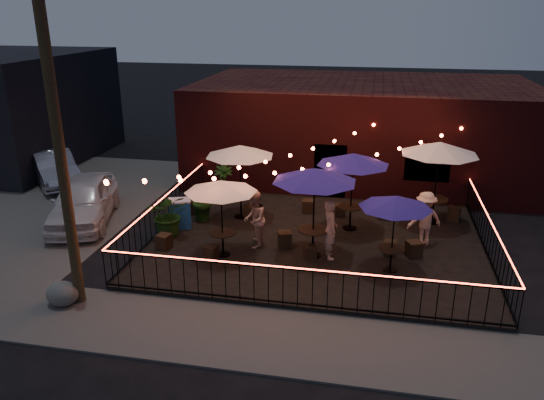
% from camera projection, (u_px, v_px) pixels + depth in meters
% --- Properties ---
extents(ground, '(110.00, 110.00, 0.00)m').
position_uv_depth(ground, '(308.00, 274.00, 14.71)').
color(ground, black).
rests_on(ground, ground).
extents(patio, '(10.00, 8.00, 0.15)m').
position_uv_depth(patio, '(316.00, 242.00, 16.52)').
color(patio, black).
rests_on(patio, ground).
extents(sidewalk, '(18.00, 2.50, 0.05)m').
position_uv_depth(sidewalk, '(289.00, 341.00, 11.70)').
color(sidewalk, '#494744').
rests_on(sidewalk, ground).
extents(parking_lot, '(11.00, 12.00, 0.02)m').
position_uv_depth(parking_lot, '(15.00, 197.00, 20.58)').
color(parking_lot, '#494744').
rests_on(parking_lot, ground).
extents(brick_building, '(14.00, 8.00, 4.00)m').
position_uv_depth(brick_building, '(362.00, 128.00, 23.05)').
color(brick_building, '#350E10').
rests_on(brick_building, ground).
extents(utility_pole, '(0.26, 0.26, 8.00)m').
position_uv_depth(utility_pole, '(59.00, 147.00, 11.93)').
color(utility_pole, '#332615').
rests_on(utility_pole, ground).
extents(fence_front, '(10.00, 0.04, 1.04)m').
position_uv_depth(fence_front, '(298.00, 288.00, 12.64)').
color(fence_front, black).
rests_on(fence_front, patio).
extents(fence_left, '(0.04, 8.00, 1.04)m').
position_uv_depth(fence_left, '(164.00, 213.00, 17.24)').
color(fence_left, black).
rests_on(fence_left, patio).
extents(fence_right, '(0.04, 8.00, 1.04)m').
position_uv_depth(fence_right, '(488.00, 237.00, 15.41)').
color(fence_right, black).
rests_on(fence_right, patio).
extents(festoon_lights, '(10.02, 8.72, 1.32)m').
position_uv_depth(festoon_lights, '(284.00, 168.00, 15.60)').
color(festoon_lights, '#EC4E25').
rests_on(festoon_lights, ground).
extents(cafe_table_0, '(2.61, 2.61, 2.28)m').
position_uv_depth(cafe_table_0, '(221.00, 187.00, 14.77)').
color(cafe_table_0, black).
rests_on(cafe_table_0, patio).
extents(cafe_table_1, '(2.82, 2.82, 2.54)m').
position_uv_depth(cafe_table_1, '(240.00, 152.00, 17.48)').
color(cafe_table_1, black).
rests_on(cafe_table_1, patio).
extents(cafe_table_2, '(3.14, 3.14, 2.65)m').
position_uv_depth(cafe_table_2, '(315.00, 176.00, 14.62)').
color(cafe_table_2, black).
rests_on(cafe_table_2, patio).
extents(cafe_table_3, '(2.86, 2.86, 2.54)m').
position_uv_depth(cafe_table_3, '(353.00, 160.00, 16.52)').
color(cafe_table_3, black).
rests_on(cafe_table_3, patio).
extents(cafe_table_4, '(2.12, 2.12, 2.15)m').
position_uv_depth(cafe_table_4, '(396.00, 203.00, 13.91)').
color(cafe_table_4, black).
rests_on(cafe_table_4, patio).
extents(cafe_table_5, '(3.29, 3.29, 2.77)m').
position_uv_depth(cafe_table_5, '(440.00, 149.00, 16.95)').
color(cafe_table_5, black).
rests_on(cafe_table_5, patio).
extents(bistro_chair_0, '(0.46, 0.46, 0.45)m').
position_uv_depth(bistro_chair_0, '(164.00, 242.00, 15.81)').
color(bistro_chair_0, black).
rests_on(bistro_chair_0, patio).
extents(bistro_chair_1, '(0.42, 0.42, 0.41)m').
position_uv_depth(bistro_chair_1, '(211.00, 253.00, 15.14)').
color(bistro_chair_1, black).
rests_on(bistro_chair_1, patio).
extents(bistro_chair_2, '(0.47, 0.47, 0.51)m').
position_uv_depth(bistro_chair_2, '(198.00, 207.00, 18.47)').
color(bistro_chair_2, black).
rests_on(bistro_chair_2, patio).
extents(bistro_chair_3, '(0.38, 0.38, 0.40)m').
position_uv_depth(bistro_chair_3, '(249.00, 211.00, 18.22)').
color(bistro_chair_3, black).
rests_on(bistro_chair_3, patio).
extents(bistro_chair_4, '(0.49, 0.49, 0.47)m').
position_uv_depth(bistro_chair_4, '(285.00, 239.00, 15.96)').
color(bistro_chair_4, black).
rests_on(bistro_chair_4, patio).
extents(bistro_chair_5, '(0.44, 0.44, 0.40)m').
position_uv_depth(bistro_chair_5, '(310.00, 252.00, 15.21)').
color(bistro_chair_5, black).
rests_on(bistro_chair_5, patio).
extents(bistro_chair_6, '(0.41, 0.41, 0.45)m').
position_uv_depth(bistro_chair_6, '(308.00, 206.00, 18.63)').
color(bistro_chair_6, black).
rests_on(bistro_chair_6, patio).
extents(bistro_chair_7, '(0.40, 0.40, 0.41)m').
position_uv_depth(bistro_chair_7, '(340.00, 210.00, 18.32)').
color(bistro_chair_7, black).
rests_on(bistro_chair_7, patio).
extents(bistro_chair_8, '(0.37, 0.37, 0.42)m').
position_uv_depth(bistro_chair_8, '(390.00, 248.00, 15.46)').
color(bistro_chair_8, black).
rests_on(bistro_chair_8, patio).
extents(bistro_chair_9, '(0.52, 0.52, 0.47)m').
position_uv_depth(bistro_chair_9, '(414.00, 249.00, 15.30)').
color(bistro_chair_9, black).
rests_on(bistro_chair_9, patio).
extents(bistro_chair_10, '(0.43, 0.43, 0.51)m').
position_uv_depth(bistro_chair_10, '(385.00, 211.00, 18.09)').
color(bistro_chair_10, black).
rests_on(bistro_chair_10, patio).
extents(bistro_chair_11, '(0.48, 0.48, 0.47)m').
position_uv_depth(bistro_chair_11, '(454.00, 214.00, 17.91)').
color(bistro_chair_11, black).
rests_on(bistro_chair_11, patio).
extents(patron_a, '(0.60, 0.73, 1.74)m').
position_uv_depth(patron_a, '(330.00, 230.00, 15.04)').
color(patron_a, tan).
rests_on(patron_a, patio).
extents(patron_b, '(0.74, 0.90, 1.74)m').
position_uv_depth(patron_b, '(254.00, 219.00, 15.77)').
color(patron_b, tan).
rests_on(patron_b, patio).
extents(patron_c, '(1.25, 1.03, 1.69)m').
position_uv_depth(patron_c, '(425.00, 219.00, 15.87)').
color(patron_c, '#E1AB8E').
rests_on(patron_c, patio).
extents(potted_shrub_a, '(1.54, 1.42, 1.41)m').
position_uv_depth(potted_shrub_a, '(169.00, 214.00, 16.60)').
color(potted_shrub_a, '#163812').
rests_on(potted_shrub_a, patio).
extents(potted_shrub_b, '(0.91, 0.79, 1.44)m').
position_uv_depth(potted_shrub_b, '(204.00, 200.00, 17.74)').
color(potted_shrub_b, '#123C0F').
rests_on(potted_shrub_b, patio).
extents(potted_shrub_c, '(0.93, 0.93, 1.29)m').
position_uv_depth(potted_shrub_c, '(223.00, 183.00, 19.77)').
color(potted_shrub_c, '#163610').
rests_on(potted_shrub_c, patio).
extents(cooler, '(0.87, 0.74, 0.97)m').
position_uv_depth(cooler, '(180.00, 213.00, 17.26)').
color(cooler, '#1B57AD').
rests_on(cooler, patio).
extents(boulder, '(0.88, 0.76, 0.66)m').
position_uv_depth(boulder, '(62.00, 294.00, 13.03)').
color(boulder, '#4C4C47').
rests_on(boulder, ground).
extents(car_white, '(3.11, 4.88, 1.55)m').
position_uv_depth(car_white, '(83.00, 200.00, 18.03)').
color(car_white, silver).
rests_on(car_white, ground).
extents(car_silver, '(3.87, 4.03, 1.36)m').
position_uv_depth(car_silver, '(54.00, 168.00, 22.04)').
color(car_silver, '#A4A5AC').
rests_on(car_silver, ground).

